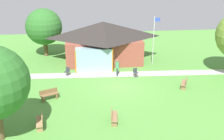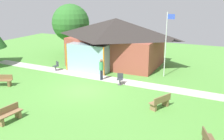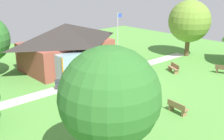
# 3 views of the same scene
# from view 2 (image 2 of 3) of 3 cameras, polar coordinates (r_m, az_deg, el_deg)

# --- Properties ---
(ground_plane) EXTENTS (44.00, 44.00, 0.00)m
(ground_plane) POSITION_cam_2_polar(r_m,az_deg,el_deg) (18.43, -6.37, -4.60)
(ground_plane) COLOR #54933D
(pavilion) EXTENTS (9.29, 7.21, 4.51)m
(pavilion) POSITION_cam_2_polar(r_m,az_deg,el_deg) (24.73, 0.62, 6.54)
(pavilion) COLOR brown
(pavilion) RESTS_ON ground_plane
(footpath) EXTENTS (24.41, 2.46, 0.03)m
(footpath) POSITION_cam_2_polar(r_m,az_deg,el_deg) (21.00, -2.01, -1.83)
(footpath) COLOR #BCB7B2
(footpath) RESTS_ON ground_plane
(flagpole) EXTENTS (0.64, 0.08, 5.31)m
(flagpole) POSITION_cam_2_polar(r_m,az_deg,el_deg) (21.27, 12.04, 6.19)
(flagpole) COLOR silver
(flagpole) RESTS_ON ground_plane
(bench_front_center) EXTENTS (0.61, 1.54, 0.84)m
(bench_front_center) POSITION_cam_2_polar(r_m,az_deg,el_deg) (14.96, -22.11, -9.21)
(bench_front_center) COLOR olive
(bench_front_center) RESTS_ON ground_plane
(bench_mid_left) EXTENTS (1.55, 1.02, 0.84)m
(bench_mid_left) POSITION_cam_2_polar(r_m,az_deg,el_deg) (20.85, -23.36, -2.22)
(bench_mid_left) COLOR brown
(bench_mid_left) RESTS_ON ground_plane
(bench_mid_right) EXTENTS (1.05, 1.54, 0.84)m
(bench_mid_right) POSITION_cam_2_polar(r_m,az_deg,el_deg) (15.67, 10.76, -7.07)
(bench_mid_right) COLOR olive
(bench_mid_right) RESTS_ON ground_plane
(patio_chair_lawn_spare) EXTENTS (0.54, 0.54, 0.86)m
(patio_chair_lawn_spare) POSITION_cam_2_polar(r_m,az_deg,el_deg) (19.44, 1.81, -2.09)
(patio_chair_lawn_spare) COLOR #33383D
(patio_chair_lawn_spare) RESTS_ON ground_plane
(patio_chair_west) EXTENTS (0.60, 0.60, 0.86)m
(patio_chair_west) POSITION_cam_2_polar(r_m,az_deg,el_deg) (23.54, -12.39, 0.81)
(patio_chair_west) COLOR #33383D
(patio_chair_west) RESTS_ON ground_plane
(visitor_on_path) EXTENTS (0.34, 0.34, 1.74)m
(visitor_on_path) POSITION_cam_2_polar(r_m,az_deg,el_deg) (20.30, -2.40, 0.49)
(visitor_on_path) COLOR #2D3347
(visitor_on_path) RESTS_ON ground_plane
(tree_behind_pavilion_left) EXTENTS (4.27, 4.27, 5.69)m
(tree_behind_pavilion_left) POSITION_cam_2_polar(r_m,az_deg,el_deg) (30.14, -9.24, 10.36)
(tree_behind_pavilion_left) COLOR brown
(tree_behind_pavilion_left) RESTS_ON ground_plane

